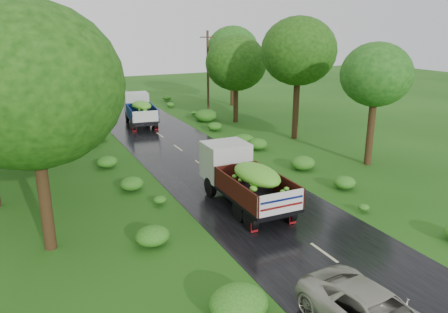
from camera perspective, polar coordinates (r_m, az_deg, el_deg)
ground at (r=17.19m, az=12.92°, el=-12.18°), size 120.00×120.00×0.00m
road at (r=20.87m, az=4.38°, el=-6.33°), size 6.50×80.00×0.02m
road_lines at (r=21.66m, az=3.06°, el=-5.36°), size 0.12×69.60×0.00m
truck_near at (r=20.36m, az=2.46°, el=-2.50°), size 2.25×6.17×2.59m
truck_far at (r=37.73m, az=-10.98°, el=6.20°), size 2.71×6.03×2.45m
utility_pole at (r=39.75m, az=-2.11°, el=10.77°), size 1.28×0.59×7.67m
trees_left at (r=33.97m, az=-26.76°, el=12.48°), size 7.84×33.89×9.39m
trees_right at (r=36.03m, az=5.94°, el=12.64°), size 6.68×24.67×7.86m
shrubs at (r=28.43m, az=-4.69°, el=0.80°), size 11.90×44.00×0.70m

